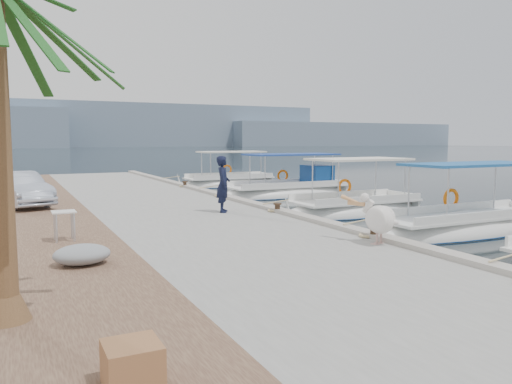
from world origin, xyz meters
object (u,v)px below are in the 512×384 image
fisherman (223,184)px  parked_car (19,189)px  fishing_caique_b (468,229)px  pelican (378,218)px  fishing_caique_d (290,193)px  fishing_caique_e (229,184)px  fishing_caique_c (355,211)px

fisherman → parked_car: (-6.20, 4.74, -0.32)m
fishing_caique_b → pelican: size_ratio=5.19×
pelican → parked_car: 13.43m
fishing_caique_b → pelican: (-5.16, -1.84, 0.98)m
pelican → fisherman: fisherman is taller
fishing_caique_d → fisherman: bearing=-133.5°
fishing_caique_e → pelican: (-4.65, -19.93, 0.98)m
fishing_caique_d → fishing_caique_e: 6.57m
fishing_caique_e → parked_car: fishing_caique_e is taller
fishing_caique_b → fishing_caique_e: bearing=91.6°
fisherman → pelican: bearing=-144.4°
fishing_caique_b → fisherman: bearing=144.9°
fishing_caique_d → parked_car: size_ratio=2.07×
fisherman → parked_car: bearing=76.6°
fishing_caique_c → pelican: size_ratio=4.21×
fishing_caique_b → parked_car: bearing=143.8°
parked_car → fishing_caique_e: bearing=18.3°
fishing_caique_e → pelican: fishing_caique_e is taller
fishing_caique_d → fishing_caique_e: bearing=96.0°
fishing_caique_d → parked_car: fishing_caique_d is taller
fisherman → fishing_caique_e: bearing=0.2°
fishing_caique_c → fishing_caique_e: (0.23, 13.26, 0.00)m
pelican → parked_car: bearing=124.0°
pelican → parked_car: size_ratio=0.39×
fishing_caique_b → pelican: 5.57m
fishing_caique_c → fishing_caique_b: bearing=-81.3°
fishing_caique_d → pelican: bearing=-111.7°
fishing_caique_b → fishing_caique_e: same height
fishing_caique_b → pelican: fishing_caique_b is taller
fisherman → fishing_caique_c: bearing=-63.3°
fishing_caique_d → fisherman: (-6.65, -7.00, 1.27)m
fishing_caique_d → pelican: 14.45m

